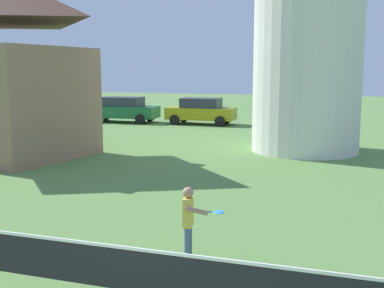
{
  "coord_description": "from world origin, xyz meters",
  "views": [
    {
      "loc": [
        2.47,
        -2.76,
        3.17
      ],
      "look_at": [
        0.16,
        4.38,
        2.01
      ],
      "focal_mm": 44.33,
      "sensor_mm": 36.0,
      "label": 1
    }
  ],
  "objects_px": {
    "player_far": "(189,218)",
    "parked_car_green": "(122,109)",
    "parked_car_mustard": "(201,111)",
    "tennis_net": "(143,271)"
  },
  "relations": [
    {
      "from": "parked_car_green",
      "to": "parked_car_mustard",
      "type": "height_order",
      "value": "same"
    },
    {
      "from": "player_far",
      "to": "parked_car_mustard",
      "type": "bearing_deg",
      "value": 106.28
    },
    {
      "from": "tennis_net",
      "to": "parked_car_mustard",
      "type": "xyz_separation_m",
      "value": [
        -5.83,
        21.79,
        0.12
      ]
    },
    {
      "from": "player_far",
      "to": "tennis_net",
      "type": "bearing_deg",
      "value": -87.29
    },
    {
      "from": "player_far",
      "to": "parked_car_green",
      "type": "height_order",
      "value": "parked_car_green"
    },
    {
      "from": "player_far",
      "to": "parked_car_green",
      "type": "distance_m",
      "value": 22.02
    },
    {
      "from": "tennis_net",
      "to": "parked_car_green",
      "type": "distance_m",
      "value": 24.0
    },
    {
      "from": "parked_car_green",
      "to": "parked_car_mustard",
      "type": "bearing_deg",
      "value": 4.28
    },
    {
      "from": "parked_car_mustard",
      "to": "tennis_net",
      "type": "bearing_deg",
      "value": -75.02
    },
    {
      "from": "parked_car_mustard",
      "to": "parked_car_green",
      "type": "bearing_deg",
      "value": -175.72
    }
  ]
}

